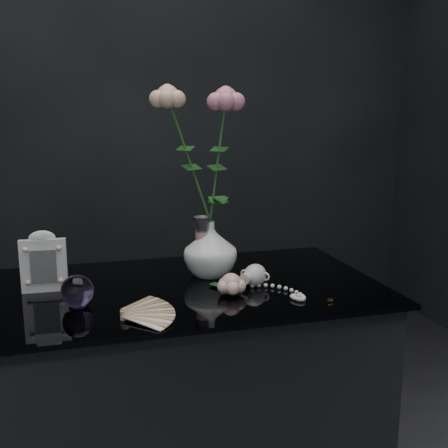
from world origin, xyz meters
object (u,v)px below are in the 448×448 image
object	(u,v)px
vase	(210,249)
paperweight	(77,291)
picture_frame	(44,261)
loose_rose	(231,284)
wine_glass	(203,247)
pearl_jar	(255,274)

from	to	relation	value
vase	paperweight	xyz separation A→B (m)	(-0.36, -0.15, -0.04)
picture_frame	loose_rose	distance (m)	0.47
paperweight	loose_rose	size ratio (longest dim) A/B	0.48
vase	wine_glass	xyz separation A→B (m)	(-0.02, 0.01, 0.01)
picture_frame	paperweight	distance (m)	0.16
vase	picture_frame	xyz separation A→B (m)	(-0.44, -0.02, 0.00)
wine_glass	paperweight	distance (m)	0.38
wine_glass	pearl_jar	size ratio (longest dim) A/B	0.79
wine_glass	picture_frame	bearing A→B (deg)	-176.58
loose_rose	vase	bearing A→B (deg)	116.19
vase	wine_glass	size ratio (longest dim) A/B	0.92
vase	picture_frame	bearing A→B (deg)	-177.57
vase	picture_frame	world-z (taller)	picture_frame
wine_glass	vase	bearing A→B (deg)	-18.14
vase	picture_frame	distance (m)	0.44
picture_frame	pearl_jar	world-z (taller)	picture_frame
wine_glass	paperweight	bearing A→B (deg)	-154.75
picture_frame	vase	bearing A→B (deg)	4.91
loose_rose	paperweight	bearing A→B (deg)	-159.95
vase	pearl_jar	distance (m)	0.15
picture_frame	pearl_jar	xyz separation A→B (m)	(0.53, -0.09, -0.05)
paperweight	pearl_jar	distance (m)	0.45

